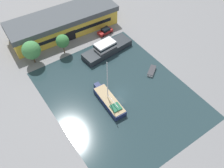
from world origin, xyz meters
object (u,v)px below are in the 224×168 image
Objects in this scene: sailboat_moored at (109,101)px; small_dinghy at (152,71)px; motor_cruiser at (107,48)px; quay_tree_near_building at (63,41)px; warehouse_building at (63,23)px; parked_car at (105,31)px; quay_tree_by_water at (31,50)px.

sailboat_moored reaches higher than small_dinghy.
motor_cruiser is (8.93, 14.09, 0.40)m from sailboat_moored.
small_dinghy is (13.98, -18.33, -3.42)m from quay_tree_near_building.
parked_car is at bearing -37.91° from warehouse_building.
quay_tree_near_building is 20.40m from sailboat_moored.
quay_tree_near_building is at bearing -115.14° from warehouse_building.
quay_tree_near_building is at bearing 88.13° from parked_car.
quay_tree_near_building is at bearing -176.27° from small_dinghy.
parked_car is 7.79m from motor_cruiser.
small_dinghy is (9.63, -26.51, -2.43)m from warehouse_building.
quay_tree_near_building is 0.39× the size of motor_cruiser.
motor_cruiser reaches higher than small_dinghy.
sailboat_moored reaches higher than quay_tree_by_water.
small_dinghy is (21.79, -19.34, -3.61)m from quay_tree_by_water.
quay_tree_by_water reaches higher than parked_car.
warehouse_building reaches higher than parked_car.
parked_car is at bearing 2.46° from quay_tree_near_building.
quay_tree_by_water is 21.22m from parked_car.
warehouse_building is 11.81m from parked_car.
motor_cruiser reaches higher than parked_car.
warehouse_building is 28.73m from sailboat_moored.
quay_tree_by_water is at bearing 113.42° from sailboat_moored.
quay_tree_by_water is (-12.17, -7.17, 1.18)m from warehouse_building.
warehouse_building is 2.19× the size of motor_cruiser.
quay_tree_by_water reaches higher than warehouse_building.
motor_cruiser is at bearing 60.32° from sailboat_moored.
small_dinghy is at bearing 10.33° from sailboat_moored.
quay_tree_by_water is 0.44× the size of motor_cruiser.
sailboat_moored is (-12.96, -20.75, -0.08)m from parked_car.
quay_tree_by_water is at bearing 62.36° from motor_cruiser.
parked_car reaches higher than small_dinghy.
quay_tree_near_building is (-4.35, -8.18, 0.99)m from warehouse_building.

